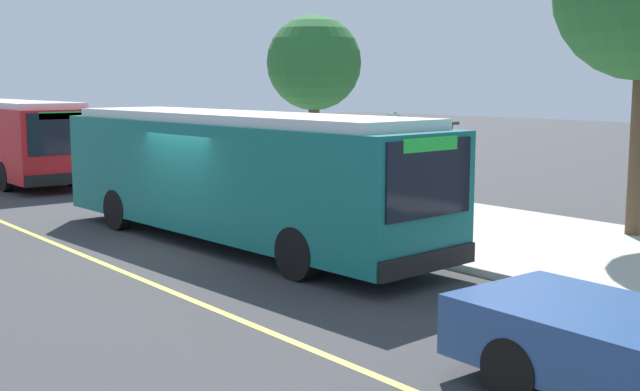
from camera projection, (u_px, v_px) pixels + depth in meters
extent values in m
plane|color=#38383A|center=(191.00, 247.00, 17.57)|extent=(120.00, 120.00, 0.00)
cube|color=#B7B2A8|center=(387.00, 215.00, 21.32)|extent=(44.00, 6.40, 0.15)
cube|color=#E0D64C|center=(97.00, 261.00, 16.19)|extent=(36.00, 0.14, 0.01)
cube|color=#146B66|center=(236.00, 175.00, 17.75)|extent=(11.33, 3.09, 2.40)
cube|color=silver|center=(235.00, 117.00, 17.56)|extent=(10.42, 2.79, 0.20)
cube|color=black|center=(430.00, 179.00, 13.55)|extent=(0.14, 2.17, 1.34)
cube|color=black|center=(280.00, 159.00, 18.56)|extent=(9.87, 0.51, 1.06)
cube|color=silver|center=(281.00, 212.00, 18.74)|extent=(10.65, 0.54, 0.28)
cube|color=#26D83F|center=(431.00, 144.00, 13.46)|extent=(0.10, 1.40, 0.24)
cube|color=black|center=(429.00, 262.00, 13.74)|extent=(0.20, 2.50, 0.36)
cylinder|color=black|center=(384.00, 237.00, 16.10)|extent=(1.01, 0.33, 1.00)
cylinder|color=black|center=(297.00, 253.00, 14.57)|extent=(1.01, 0.33, 1.00)
cylinder|color=black|center=(197.00, 200.00, 21.13)|extent=(1.01, 0.33, 1.00)
cylinder|color=black|center=(118.00, 210.00, 19.60)|extent=(1.01, 0.33, 1.00)
cube|color=red|center=(6.00, 138.00, 29.72)|extent=(10.98, 2.55, 2.40)
cube|color=silver|center=(4.00, 103.00, 29.54)|extent=(10.10, 2.30, 0.20)
cube|color=black|center=(61.00, 134.00, 25.44)|extent=(0.04, 2.17, 1.34)
cube|color=black|center=(39.00, 129.00, 30.49)|extent=(9.66, 0.04, 1.06)
cube|color=white|center=(41.00, 162.00, 30.67)|extent=(10.43, 0.03, 0.28)
cube|color=#26D83F|center=(61.00, 116.00, 25.35)|extent=(0.03, 1.40, 0.24)
cube|color=black|center=(64.00, 179.00, 25.63)|extent=(0.08, 2.50, 0.36)
cylinder|color=black|center=(72.00, 172.00, 27.98)|extent=(1.00, 0.28, 1.00)
cylinder|color=black|center=(6.00, 177.00, 26.54)|extent=(1.00, 0.28, 1.00)
cylinder|color=black|center=(9.00, 158.00, 33.12)|extent=(1.00, 0.28, 1.00)
cylinder|color=black|center=(603.00, 339.00, 10.09)|extent=(0.76, 0.26, 0.76)
cylinder|color=black|center=(513.00, 370.00, 8.99)|extent=(0.76, 0.26, 0.76)
cylinder|color=#333338|center=(450.00, 172.00, 20.33)|extent=(0.10, 0.10, 2.40)
cylinder|color=#333338|center=(414.00, 175.00, 19.51)|extent=(0.10, 0.10, 2.40)
cylinder|color=#333338|center=(380.00, 164.00, 22.32)|extent=(0.10, 0.10, 2.40)
cylinder|color=#333338|center=(345.00, 167.00, 21.51)|extent=(0.10, 0.10, 2.40)
cube|color=#333338|center=(397.00, 122.00, 20.74)|extent=(2.90, 1.60, 0.08)
cube|color=#4C606B|center=(413.00, 167.00, 21.32)|extent=(2.47, 0.04, 2.16)
cube|color=navy|center=(363.00, 167.00, 21.92)|extent=(0.06, 1.11, 1.82)
cube|color=brown|center=(406.00, 198.00, 20.97)|extent=(1.60, 0.44, 0.06)
cube|color=brown|center=(413.00, 186.00, 21.08)|extent=(1.60, 0.05, 0.44)
cube|color=#333338|center=(387.00, 203.00, 21.55)|extent=(0.08, 0.40, 0.45)
cube|color=#333338|center=(426.00, 209.00, 20.44)|extent=(0.08, 0.40, 0.45)
cylinder|color=#333338|center=(394.00, 175.00, 17.80)|extent=(0.07, 0.07, 2.80)
cube|color=white|center=(395.00, 126.00, 17.63)|extent=(0.44, 0.03, 0.56)
cube|color=red|center=(394.00, 126.00, 17.62)|extent=(0.40, 0.01, 0.16)
cylinder|color=brown|center=(638.00, 148.00, 17.99)|extent=(0.36, 0.36, 4.00)
cylinder|color=brown|center=(314.00, 145.00, 25.56)|extent=(0.36, 0.36, 2.96)
sphere|color=#28662D|center=(314.00, 63.00, 25.20)|extent=(3.01, 3.01, 3.01)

